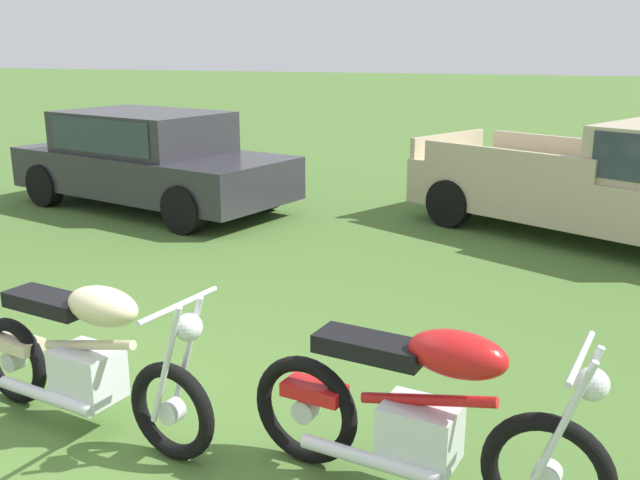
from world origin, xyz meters
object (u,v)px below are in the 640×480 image
(car_charcoal, at_px, (148,155))
(pickup_truck_beige, at_px, (623,183))
(motorcycle_cream, at_px, (87,358))
(motorcycle_red, at_px, (421,414))

(car_charcoal, relative_size, pickup_truck_beige, 0.91)
(motorcycle_cream, xyz_separation_m, car_charcoal, (-3.20, 5.72, 0.31))
(motorcycle_cream, distance_m, motorcycle_red, 2.11)
(motorcycle_cream, relative_size, pickup_truck_beige, 0.39)
(motorcycle_cream, height_order, pickup_truck_beige, pickup_truck_beige)
(motorcycle_red, bearing_deg, car_charcoal, 141.87)
(motorcycle_red, relative_size, pickup_truck_beige, 0.40)
(car_charcoal, xyz_separation_m, pickup_truck_beige, (6.54, 0.19, -0.05))
(motorcycle_red, relative_size, car_charcoal, 0.43)
(motorcycle_cream, distance_m, pickup_truck_beige, 6.80)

